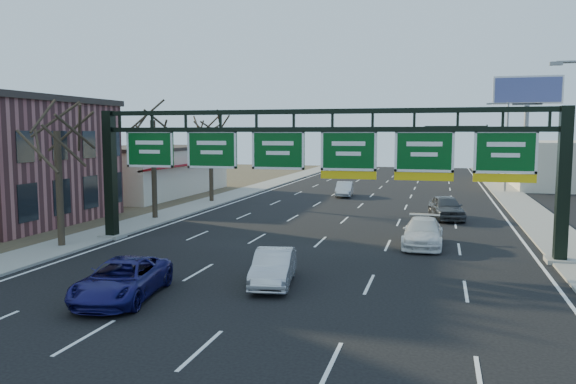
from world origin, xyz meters
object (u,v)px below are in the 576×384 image
(car_silver_sedan, at_px, (273,267))
(sign_gantry, at_px, (316,160))
(car_blue_suv, at_px, (122,279))
(car_white_wagon, at_px, (423,232))

(car_silver_sedan, bearing_deg, sign_gantry, 79.55)
(car_blue_suv, distance_m, car_white_wagon, 16.22)
(sign_gantry, bearing_deg, car_blue_suv, -115.36)
(car_blue_suv, relative_size, car_silver_sedan, 1.23)
(sign_gantry, height_order, car_silver_sedan, sign_gantry)
(car_white_wagon, bearing_deg, car_blue_suv, -128.72)
(sign_gantry, relative_size, car_blue_suv, 4.82)
(sign_gantry, relative_size, car_white_wagon, 4.92)
(car_silver_sedan, bearing_deg, car_white_wagon, 50.46)
(car_blue_suv, distance_m, car_silver_sedan, 5.76)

